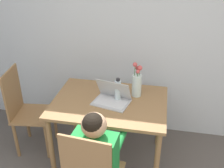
% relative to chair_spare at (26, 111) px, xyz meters
% --- Properties ---
extents(wall_back, '(6.40, 0.05, 2.50)m').
position_rel_chair_spare_xyz_m(wall_back, '(1.15, 0.65, 0.76)').
color(wall_back, silver).
rests_on(wall_back, ground_plane).
extents(dining_table, '(1.10, 0.80, 0.75)m').
position_rel_chair_spare_xyz_m(dining_table, '(0.93, -0.03, 0.16)').
color(dining_table, olive).
rests_on(dining_table, ground_plane).
extents(chair_spare, '(0.45, 0.45, 0.97)m').
position_rel_chair_spare_xyz_m(chair_spare, '(0.00, 0.00, 0.00)').
color(chair_spare, olive).
rests_on(chair_spare, ground_plane).
extents(person_seated, '(0.38, 0.45, 1.05)m').
position_rel_chair_spare_xyz_m(person_seated, '(0.96, -0.64, 0.17)').
color(person_seated, '#1E8438').
rests_on(person_seated, ground_plane).
extents(laptop, '(0.38, 0.31, 0.22)m').
position_rel_chair_spare_xyz_m(laptop, '(0.96, -0.04, 0.31)').
color(laptop, '#B2B2B7').
rests_on(laptop, dining_table).
extents(flower_vase, '(0.10, 0.10, 0.36)m').
position_rel_chair_spare_xyz_m(flower_vase, '(1.17, 0.13, 0.39)').
color(flower_vase, silver).
rests_on(flower_vase, dining_table).
extents(water_bottle, '(0.06, 0.06, 0.23)m').
position_rel_chair_spare_xyz_m(water_bottle, '(1.00, 0.01, 0.36)').
color(water_bottle, silver).
rests_on(water_bottle, dining_table).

